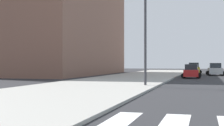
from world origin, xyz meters
name	(u,v)px	position (x,y,z in m)	size (l,w,h in m)	color
sidewalk_kerb_west	(98,85)	(-12.20, 20.00, 0.07)	(10.00, 120.00, 0.15)	#9E9B93
low_rise_brick_west	(57,7)	(-27.88, 46.25, 11.47)	(16.00, 32.00, 22.95)	brown
car_red_nearest	(191,72)	(-5.16, 37.20, 0.83)	(2.49, 3.98, 1.77)	red
car_silver_second	(215,70)	(-1.96, 47.67, 0.90)	(2.82, 4.40, 1.93)	#B7B7BC
car_yellow_fourth	(194,69)	(-5.42, 55.88, 0.93)	(2.92, 4.56, 2.00)	gold
street_lamp	(145,31)	(-8.17, 20.09, 4.53)	(0.44, 0.44, 7.42)	#38383D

